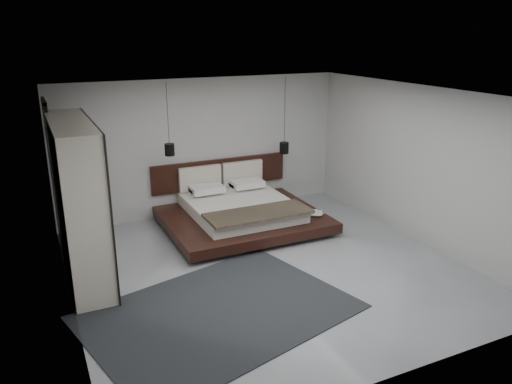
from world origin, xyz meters
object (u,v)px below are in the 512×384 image
pendant_right (284,148)px  wardrobe (79,201)px  bed (240,211)px  pendant_left (170,149)px  rug (219,312)px  lattice_screen (53,175)px

pendant_right → wardrobe: pendant_right is taller
bed → pendant_right: (1.22, 0.49, 1.06)m
pendant_left → wardrobe: bearing=-143.6°
bed → rug: bearing=-118.6°
lattice_screen → rug: bearing=-62.6°
bed → pendant_right: size_ratio=1.90×
pendant_left → wardrobe: pendant_left is taller
bed → pendant_right: bearing=21.7°
lattice_screen → pendant_left: bearing=-1.8°
lattice_screen → wardrobe: (0.25, -1.40, -0.08)m
bed → pendant_right: pendant_right is taller
pendant_right → wardrobe: (-4.26, -1.34, -0.13)m
pendant_right → wardrobe: size_ratio=0.63×
lattice_screen → pendant_left: pendant_left is taller
bed → pendant_left: (-1.22, 0.49, 1.26)m
pendant_left → wardrobe: (-1.81, -1.34, -0.34)m
lattice_screen → wardrobe: bearing=-79.8°
pendant_right → wardrobe: 4.46m
bed → lattice_screen: bearing=170.5°
lattice_screen → bed: lattice_screen is taller
lattice_screen → rug: lattice_screen is taller
wardrobe → rug: bearing=-52.8°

